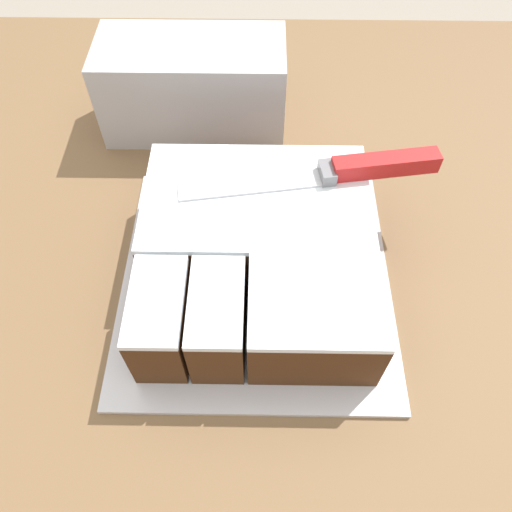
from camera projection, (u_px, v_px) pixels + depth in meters
name	position (u px, v px, depth m)	size (l,w,h in m)	color
ground_plane	(233.00, 449.00, 1.35)	(8.00, 8.00, 0.00)	#9E9384
countertop	(224.00, 390.00, 0.98)	(1.40, 1.10, 0.90)	brown
cake_board	(256.00, 278.00, 0.60)	(0.32, 0.33, 0.01)	silver
cake	(258.00, 255.00, 0.56)	(0.25, 0.27, 0.09)	#472814
knife	(357.00, 169.00, 0.56)	(0.30, 0.07, 0.02)	silver
storage_box	(194.00, 87.00, 0.71)	(0.26, 0.12, 0.13)	#B2B2B7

